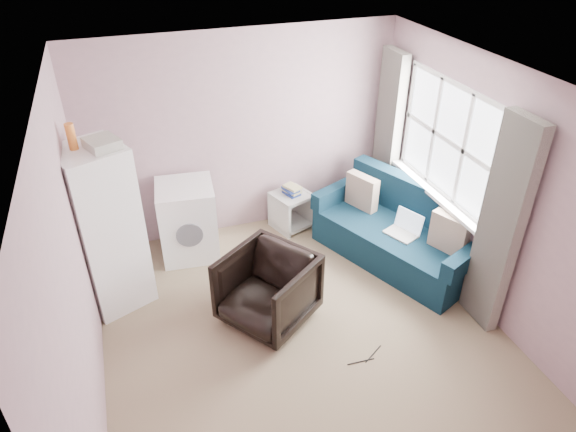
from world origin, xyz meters
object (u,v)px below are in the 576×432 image
at_px(fridge, 104,228).
at_px(washing_machine, 188,219).
at_px(armchair, 267,287).
at_px(side_table, 291,208).
at_px(sofa, 400,233).

bearing_deg(fridge, washing_machine, 10.19).
bearing_deg(armchair, fridge, -155.47).
bearing_deg(side_table, armchair, -117.20).
distance_m(armchair, sofa, 1.87).
relative_size(fridge, washing_machine, 2.20).
xyz_separation_m(fridge, side_table, (2.22, 0.72, -0.61)).
height_order(armchair, sofa, sofa).
relative_size(washing_machine, sofa, 0.42).
bearing_deg(sofa, washing_machine, 136.02).
relative_size(armchair, side_table, 1.39).
height_order(fridge, washing_machine, fridge).
height_order(fridge, side_table, fridge).
xyz_separation_m(armchair, side_table, (0.79, 1.54, -0.13)).
bearing_deg(armchair, side_table, 117.39).
xyz_separation_m(washing_machine, side_table, (1.34, 0.14, -0.19)).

